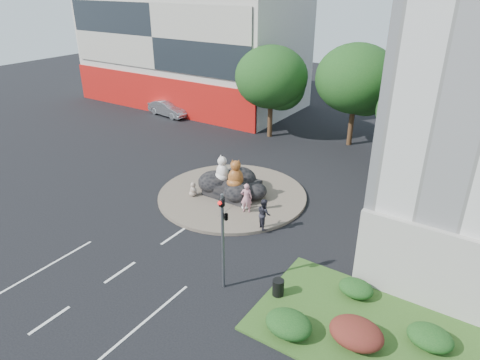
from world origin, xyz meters
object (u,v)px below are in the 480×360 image
object	(u,v)px
pedestrian_pink	(246,198)
cat_white	(222,168)
pedestrian_dark	(264,214)
cat_tabby	(236,173)
parked_car	(169,108)
litter_bin	(278,287)
kitten_white	(245,203)
kitten_calico	(193,189)

from	to	relation	value
pedestrian_pink	cat_white	bearing A→B (deg)	-53.62
cat_white	pedestrian_dark	bearing A→B (deg)	-1.37
cat_tabby	parked_car	size ratio (longest dim) A/B	0.39
pedestrian_dark	parked_car	xyz separation A→B (m)	(-20.33, 14.32, -0.31)
cat_tabby	pedestrian_dark	xyz separation A→B (m)	(3.36, -2.05, -0.94)
cat_white	litter_bin	size ratio (longest dim) A/B	2.24
parked_car	kitten_white	bearing A→B (deg)	-118.43
pedestrian_pink	pedestrian_dark	bearing A→B (deg)	123.53
cat_tabby	litter_bin	world-z (taller)	cat_tabby
cat_white	pedestrian_dark	xyz separation A→B (m)	(4.66, -2.38, -0.87)
kitten_calico	kitten_white	bearing A→B (deg)	36.08
pedestrian_pink	parked_car	size ratio (longest dim) A/B	0.39
cat_tabby	kitten_white	bearing A→B (deg)	-64.01
cat_tabby	parked_car	xyz separation A→B (m)	(-16.98, 12.27, -1.25)
cat_white	kitten_calico	world-z (taller)	cat_white
cat_white	pedestrian_pink	world-z (taller)	cat_white
pedestrian_pink	cat_tabby	bearing A→B (deg)	-62.15
kitten_calico	kitten_white	size ratio (longest dim) A/B	1.33
kitten_white	pedestrian_pink	bearing A→B (deg)	-59.97
kitten_calico	pedestrian_dark	size ratio (longest dim) A/B	0.54
cat_tabby	kitten_calico	bearing A→B (deg)	170.30
kitten_calico	litter_bin	distance (m)	11.02
cat_white	pedestrian_pink	xyz separation A→B (m)	(2.79, -1.36, -0.83)
cat_tabby	pedestrian_dark	bearing A→B (deg)	-63.87
pedestrian_dark	cat_white	bearing A→B (deg)	10.16
kitten_white	pedestrian_pink	size ratio (longest dim) A/B	0.39
kitten_calico	pedestrian_dark	distance (m)	6.12
pedestrian_dark	parked_car	distance (m)	24.87
cat_tabby	pedestrian_pink	world-z (taller)	cat_tabby
pedestrian_pink	pedestrian_dark	xyz separation A→B (m)	(1.87, -1.02, -0.04)
kitten_white	parked_car	world-z (taller)	parked_car
cat_white	pedestrian_dark	world-z (taller)	cat_white
cat_tabby	parked_car	world-z (taller)	cat_tabby
litter_bin	kitten_white	bearing A→B (deg)	133.71
cat_tabby	litter_bin	xyz separation A→B (m)	(6.86, -6.65, -1.55)
pedestrian_pink	parked_car	distance (m)	22.76
cat_white	kitten_white	size ratio (longest dim) A/B	2.41
parked_car	cat_white	bearing A→B (deg)	-120.14
kitten_white	parked_car	size ratio (longest dim) A/B	0.15
cat_white	litter_bin	distance (m)	10.84
kitten_calico	parked_car	world-z (taller)	parked_car
kitten_calico	parked_car	xyz separation A→B (m)	(-14.30, 13.39, 0.12)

